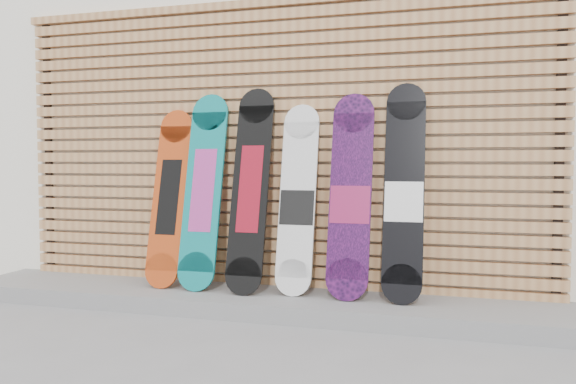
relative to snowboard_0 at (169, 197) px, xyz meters
name	(u,v)px	position (x,y,z in m)	size (l,w,h in m)	color
ground	(247,339)	(0.91, -0.77, -0.80)	(80.00, 80.00, 0.00)	gray
building	(390,99)	(1.41, 2.73, 1.00)	(12.00, 5.00, 3.60)	white
concrete_step	(259,301)	(0.76, -0.09, -0.74)	(4.60, 0.70, 0.12)	slate
slat_wall	(271,143)	(0.76, 0.20, 0.41)	(4.26, 0.08, 2.29)	#AF7849
snowboard_0	(169,197)	(0.00, 0.00, 0.00)	(0.27, 0.35, 1.36)	#B73F13
snowboard_1	(203,190)	(0.29, -0.01, 0.06)	(0.29, 0.37, 1.47)	#0C797A
snowboard_2	(250,189)	(0.67, -0.02, 0.07)	(0.27, 0.39, 1.50)	black
snowboard_3	(298,200)	(1.02, 0.01, 0.00)	(0.26, 0.32, 1.37)	silver
snowboard_4	(350,196)	(1.40, 0.00, 0.03)	(0.29, 0.36, 1.44)	black
snowboard_5	(404,192)	(1.77, 0.00, 0.06)	(0.27, 0.36, 1.50)	black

